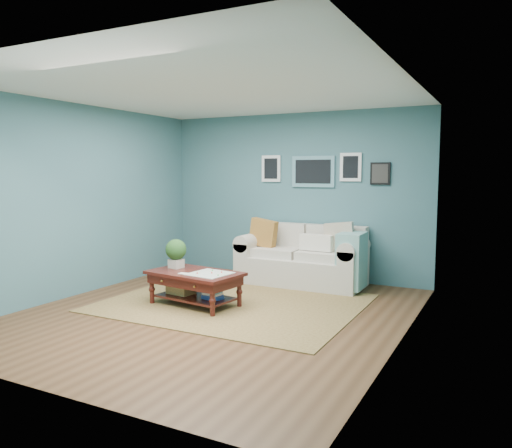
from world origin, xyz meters
The scene contains 4 objects.
room_shell centered at (0.01, 0.06, 1.36)m, with size 5.00×5.02×2.70m.
area_rug centered at (-0.03, 0.52, 0.01)m, with size 3.26×2.61×0.01m, color brown.
loveseat centered at (0.42, 2.03, 0.41)m, with size 1.98×0.90×1.02m.
coffee_table centered at (-0.49, 0.21, 0.37)m, with size 1.29×0.86×0.84m.
Camera 1 is at (3.21, -5.13, 1.75)m, focal length 35.00 mm.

